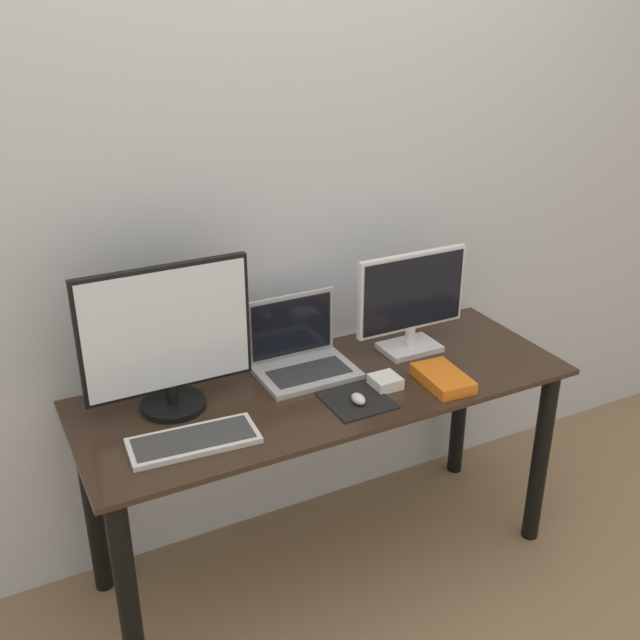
# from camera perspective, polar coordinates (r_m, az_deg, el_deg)

# --- Properties ---
(ground_plane) EXTENTS (12.00, 12.00, 0.00)m
(ground_plane) POSITION_cam_1_polar(r_m,az_deg,el_deg) (2.72, 3.66, -21.53)
(ground_plane) COLOR #8C7051
(wall_back) EXTENTS (7.00, 0.05, 2.50)m
(wall_back) POSITION_cam_1_polar(r_m,az_deg,el_deg) (2.58, -3.25, 8.61)
(wall_back) COLOR silver
(wall_back) RESTS_ON ground_plane
(desk) EXTENTS (1.64, 0.61, 0.74)m
(desk) POSITION_cam_1_polar(r_m,az_deg,el_deg) (2.55, 0.53, -7.92)
(desk) COLOR #332319
(desk) RESTS_ON ground_plane
(monitor_left) EXTENTS (0.52, 0.20, 0.47)m
(monitor_left) POSITION_cam_1_polar(r_m,az_deg,el_deg) (2.29, -11.56, -1.42)
(monitor_left) COLOR black
(monitor_left) RESTS_ON desk
(monitor_right) EXTENTS (0.42, 0.14, 0.37)m
(monitor_right) POSITION_cam_1_polar(r_m,az_deg,el_deg) (2.64, 7.00, 1.47)
(monitor_right) COLOR silver
(monitor_right) RESTS_ON desk
(laptop) EXTENTS (0.33, 0.24, 0.25)m
(laptop) POSITION_cam_1_polar(r_m,az_deg,el_deg) (2.55, -1.51, -2.52)
(laptop) COLOR #ADADB2
(laptop) RESTS_ON desk
(keyboard) EXTENTS (0.38, 0.18, 0.02)m
(keyboard) POSITION_cam_1_polar(r_m,az_deg,el_deg) (2.21, -9.60, -9.04)
(keyboard) COLOR silver
(keyboard) RESTS_ON desk
(mousepad) EXTENTS (0.20, 0.21, 0.00)m
(mousepad) POSITION_cam_1_polar(r_m,az_deg,el_deg) (2.39, 2.81, -6.12)
(mousepad) COLOR black
(mousepad) RESTS_ON desk
(mouse) EXTENTS (0.04, 0.06, 0.03)m
(mouse) POSITION_cam_1_polar(r_m,az_deg,el_deg) (2.36, 2.94, -6.02)
(mouse) COLOR silver
(mouse) RESTS_ON mousepad
(book) EXTENTS (0.14, 0.22, 0.04)m
(book) POSITION_cam_1_polar(r_m,az_deg,el_deg) (2.51, 9.34, -4.41)
(book) COLOR orange
(book) RESTS_ON desk
(power_brick) EXTENTS (0.09, 0.09, 0.04)m
(power_brick) POSITION_cam_1_polar(r_m,az_deg,el_deg) (2.46, 5.00, -4.70)
(power_brick) COLOR white
(power_brick) RESTS_ON desk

